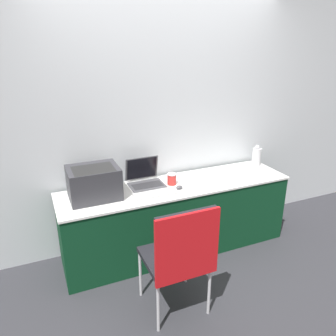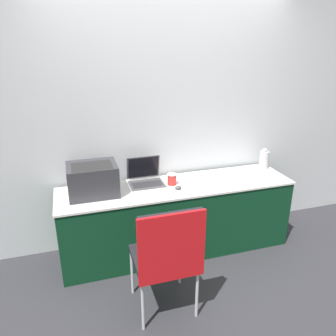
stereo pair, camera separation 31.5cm
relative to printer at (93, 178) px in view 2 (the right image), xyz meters
name	(u,v)px [view 2 (the right image)]	position (x,y,z in m)	size (l,w,h in m)	color
ground_plane	(185,264)	(0.80, -0.32, -0.88)	(14.00, 14.00, 0.00)	#333338
wall_back	(167,120)	(0.80, 0.32, 0.42)	(8.00, 0.05, 2.60)	silver
table	(177,218)	(0.80, -0.04, -0.52)	(2.32, 0.58, 0.73)	#0C381E
printer	(93,178)	(0.00, 0.00, 0.00)	(0.44, 0.35, 0.29)	#333338
laptop_left	(146,178)	(0.51, 0.10, -0.10)	(0.33, 0.30, 0.26)	#4C4C51
external_keyboard	(152,193)	(0.51, -0.17, -0.15)	(0.39, 0.14, 0.02)	silver
coffee_cup	(172,179)	(0.76, -0.01, -0.10)	(0.09, 0.09, 0.11)	red
mouse	(178,188)	(0.78, -0.14, -0.14)	(0.06, 0.05, 0.04)	#4C4C51
metal_pitcher	(264,160)	(1.86, 0.11, -0.05)	(0.10, 0.10, 0.24)	silver
chair	(168,252)	(0.44, -0.89, -0.29)	(0.49, 0.47, 0.97)	black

